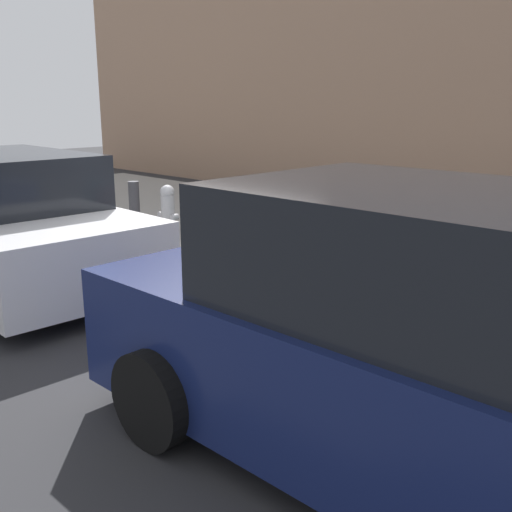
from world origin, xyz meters
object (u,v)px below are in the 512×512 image
at_px(suitcase_maroon_1, 409,275).
at_px(suitcase_red_3, 327,257).
at_px(suitcase_silver_6, 238,232).
at_px(fire_hydrant, 168,211).
at_px(parked_car_white_1, 2,221).
at_px(suitcase_navy_4, 299,240).
at_px(suitcase_teal_0, 460,281).
at_px(suitcase_black_5, 263,245).
at_px(suitcase_olive_2, 369,269).
at_px(suitcase_teal_7, 212,230).
at_px(parked_car_navy_0, 418,346).
at_px(bollard_post, 135,208).

distance_m(suitcase_maroon_1, suitcase_red_3, 1.02).
height_order(suitcase_red_3, suitcase_silver_6, suitcase_silver_6).
xyz_separation_m(fire_hydrant, parked_car_white_1, (0.19, 2.34, 0.16)).
bearing_deg(suitcase_navy_4, suitcase_silver_6, 3.89).
distance_m(suitcase_navy_4, parked_car_white_1, 3.58).
relative_size(suitcase_teal_0, parked_car_white_1, 0.15).
xyz_separation_m(suitcase_silver_6, parked_car_white_1, (1.65, 2.34, 0.25)).
xyz_separation_m(suitcase_red_3, suitcase_black_5, (0.99, -0.01, -0.04)).
relative_size(suitcase_olive_2, suitcase_teal_7, 0.90).
bearing_deg(parked_car_navy_0, parked_car_white_1, 0.00).
bearing_deg(parked_car_white_1, suitcase_silver_6, -125.18).
distance_m(suitcase_navy_4, suitcase_black_5, 0.51).
bearing_deg(suitcase_olive_2, suitcase_red_3, 5.42).
bearing_deg(suitcase_teal_7, suitcase_silver_6, 174.45).
distance_m(bollard_post, parked_car_navy_0, 6.39).
relative_size(suitcase_red_3, suitcase_black_5, 0.85).
relative_size(suitcase_black_5, parked_car_white_1, 0.16).
xyz_separation_m(suitcase_maroon_1, suitcase_navy_4, (1.53, -0.10, 0.10)).
distance_m(suitcase_black_5, suitcase_teal_7, 1.07).
bearing_deg(bollard_post, suitcase_red_3, -178.61).
height_order(suitcase_olive_2, bollard_post, bollard_post).
distance_m(suitcase_teal_7, bollard_post, 1.55).
bearing_deg(suitcase_maroon_1, bollard_post, 1.47).
bearing_deg(suitcase_red_3, suitcase_teal_0, -175.72).
height_order(suitcase_red_3, parked_car_white_1, parked_car_white_1).
height_order(suitcase_maroon_1, suitcase_olive_2, suitcase_olive_2).
xyz_separation_m(suitcase_silver_6, suitcase_teal_7, (0.56, -0.05, -0.06)).
height_order(suitcase_red_3, fire_hydrant, fire_hydrant).
height_order(suitcase_silver_6, parked_car_white_1, parked_car_white_1).
bearing_deg(suitcase_teal_0, suitcase_red_3, 4.28).
relative_size(suitcase_olive_2, parked_car_white_1, 0.16).
relative_size(suitcase_navy_4, suitcase_teal_7, 1.30).
bearing_deg(parked_car_navy_0, fire_hydrant, -23.53).
relative_size(suitcase_teal_7, bollard_post, 0.99).
height_order(suitcase_olive_2, suitcase_teal_7, suitcase_teal_7).
height_order(suitcase_maroon_1, suitcase_navy_4, suitcase_navy_4).
height_order(suitcase_black_5, parked_car_white_1, parked_car_white_1).
bearing_deg(suitcase_teal_7, parked_car_navy_0, 151.79).
xyz_separation_m(suitcase_black_5, suitcase_teal_7, (1.06, -0.10, 0.02)).
xyz_separation_m(suitcase_navy_4, fire_hydrant, (2.45, 0.07, 0.04)).
relative_size(fire_hydrant, parked_car_white_1, 0.17).
bearing_deg(parked_car_white_1, suitcase_teal_0, -152.88).
distance_m(suitcase_black_5, parked_car_navy_0, 4.12).
xyz_separation_m(suitcase_maroon_1, bollard_post, (4.61, 0.12, 0.12)).
relative_size(suitcase_silver_6, parked_car_white_1, 0.20).
bearing_deg(suitcase_black_5, parked_car_navy_0, 146.03).
distance_m(suitcase_black_5, parked_car_white_1, 3.16).
bearing_deg(parked_car_white_1, suitcase_black_5, -133.28).
height_order(suitcase_silver_6, parked_car_navy_0, parked_car_navy_0).
height_order(suitcase_maroon_1, parked_car_navy_0, parked_car_navy_0).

